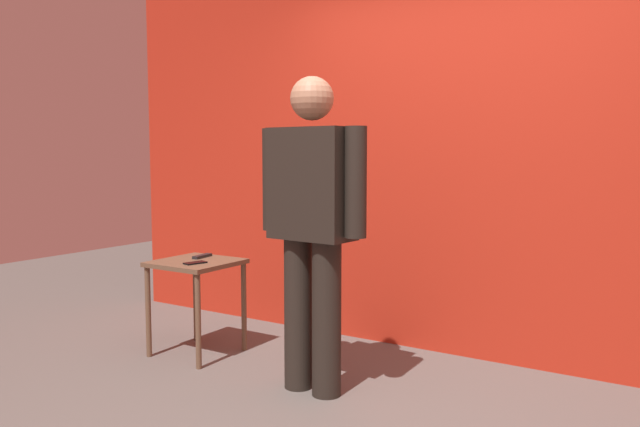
{
  "coord_description": "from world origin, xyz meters",
  "views": [
    {
      "loc": [
        1.43,
        -2.56,
        1.36
      ],
      "look_at": [
        -0.57,
        0.55,
        1.0
      ],
      "focal_mm": 35.7,
      "sensor_mm": 36.0,
      "label": 1
    }
  ],
  "objects": [
    {
      "name": "back_wall_red",
      "position": [
        0.0,
        1.5,
        1.4
      ],
      "size": [
        5.91,
        0.12,
        2.81
      ],
      "primitive_type": "cube",
      "color": "#B32817",
      "rests_on": "ground_plane"
    },
    {
      "name": "tv_remote",
      "position": [
        -1.59,
        0.65,
        0.65
      ],
      "size": [
        0.06,
        0.17,
        0.02
      ],
      "primitive_type": "cube",
      "rotation": [
        0.0,
        0.0,
        0.1
      ],
      "color": "black",
      "rests_on": "side_table"
    },
    {
      "name": "side_table",
      "position": [
        -1.55,
        0.54,
        0.53
      ],
      "size": [
        0.51,
        0.51,
        0.64
      ],
      "color": "brown",
      "rests_on": "ground_plane"
    },
    {
      "name": "cell_phone",
      "position": [
        -1.47,
        0.45,
        0.64
      ],
      "size": [
        0.11,
        0.16,
        0.01
      ],
      "primitive_type": "cube",
      "rotation": [
        0.0,
        0.0,
        -0.27
      ],
      "color": "black",
      "rests_on": "side_table"
    },
    {
      "name": "standing_person",
      "position": [
        -0.51,
        0.39,
        0.99
      ],
      "size": [
        0.7,
        0.27,
        1.78
      ],
      "color": "black",
      "rests_on": "ground_plane"
    }
  ]
}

